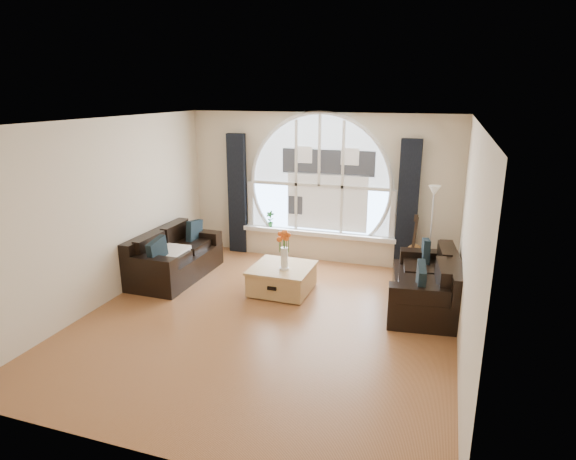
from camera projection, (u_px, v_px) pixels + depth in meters
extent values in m
cube|color=brown|center=(268.00, 319.00, 6.70)|extent=(5.00, 5.50, 0.01)
cube|color=silver|center=(265.00, 121.00, 5.95)|extent=(5.00, 5.50, 0.01)
cube|color=beige|center=(320.00, 188.00, 8.83)|extent=(5.00, 0.01, 2.70)
cube|color=beige|center=(143.00, 315.00, 3.81)|extent=(5.00, 0.01, 2.70)
cube|color=beige|center=(108.00, 212.00, 7.08)|extent=(0.01, 5.50, 2.70)
cube|color=beige|center=(469.00, 244.00, 5.57)|extent=(0.01, 5.50, 2.70)
cube|color=silver|center=(449.00, 157.00, 5.38)|extent=(0.92, 5.50, 0.72)
cube|color=silver|center=(320.00, 173.00, 8.73)|extent=(2.60, 0.06, 2.15)
cube|color=white|center=(318.00, 233.00, 8.97)|extent=(2.90, 0.22, 0.08)
cube|color=white|center=(319.00, 173.00, 8.70)|extent=(2.76, 0.08, 2.15)
cube|color=silver|center=(327.00, 181.00, 8.70)|extent=(1.70, 0.02, 1.50)
cube|color=black|center=(237.00, 194.00, 9.26)|extent=(0.35, 0.12, 2.30)
cube|color=black|center=(408.00, 206.00, 8.29)|extent=(0.35, 0.12, 2.30)
cube|color=black|center=(176.00, 254.00, 8.14)|extent=(0.90, 1.78, 0.79)
cube|color=black|center=(426.00, 281.00, 7.01)|extent=(1.10, 1.88, 0.79)
cube|color=tan|center=(282.00, 278.00, 7.59)|extent=(0.94, 0.94, 0.45)
cube|color=silver|center=(169.00, 253.00, 7.92)|extent=(0.55, 0.55, 0.10)
cube|color=white|center=(284.00, 245.00, 7.32)|extent=(0.24, 0.24, 0.70)
cube|color=#B2B2B2|center=(431.00, 233.00, 7.93)|extent=(0.24, 0.24, 1.60)
cube|color=olive|center=(414.00, 243.00, 8.33)|extent=(0.41, 0.33, 1.06)
imported|color=#1E6023|center=(270.00, 219.00, 9.20)|extent=(0.18, 0.13, 0.31)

